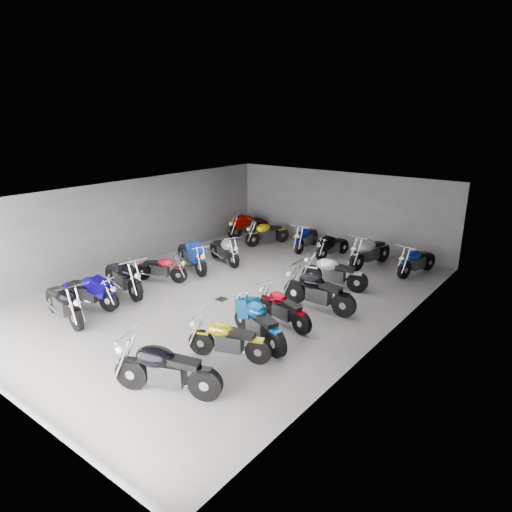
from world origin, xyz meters
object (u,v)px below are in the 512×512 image
object	(u,v)px
motorcycle_back_f	(417,261)
motorcycle_back_b	(267,233)
motorcycle_right_d	(283,308)
motorcycle_right_a	(166,370)
motorcycle_back_a	(248,225)
motorcycle_left_a	(64,303)
motorcycle_right_c	(258,322)
drain_grate	(221,299)
motorcycle_back_c	(306,238)
motorcycle_left_c	(123,277)
motorcycle_left_d	(161,268)
motorcycle_left_f	(224,250)
motorcycle_left_e	(192,255)
motorcycle_right_f	(334,273)
motorcycle_back_e	(370,252)
motorcycle_back_d	(332,246)
motorcycle_left_b	(89,291)
motorcycle_right_b	(228,340)
motorcycle_right_e	(318,292)

from	to	relation	value
motorcycle_back_f	motorcycle_back_b	bearing A→B (deg)	15.67
motorcycle_right_d	motorcycle_back_b	size ratio (longest dim) A/B	0.98
motorcycle_right_a	motorcycle_back_a	size ratio (longest dim) A/B	1.00
motorcycle_left_a	motorcycle_back_f	xyz separation A→B (m)	(6.33, 9.76, -0.05)
motorcycle_right_a	motorcycle_right_c	distance (m)	2.89
drain_grate	motorcycle_right_c	bearing A→B (deg)	-30.04
motorcycle_back_b	motorcycle_back_c	distance (m)	1.81
drain_grate	motorcycle_left_c	xyz separation A→B (m)	(-2.75, -1.56, 0.56)
motorcycle_left_d	motorcycle_back_a	world-z (taller)	motorcycle_back_a
motorcycle_left_f	motorcycle_left_e	bearing A→B (deg)	5.22
motorcycle_right_c	motorcycle_right_f	bearing A→B (deg)	24.92
motorcycle_back_e	motorcycle_back_d	bearing A→B (deg)	5.35
drain_grate	motorcycle_left_c	bearing A→B (deg)	-150.38
motorcycle_left_b	motorcycle_right_a	world-z (taller)	motorcycle_right_a
motorcycle_right_f	motorcycle_back_a	world-z (taller)	motorcycle_back_a
motorcycle_left_b	motorcycle_right_a	distance (m)	5.35
motorcycle_back_c	motorcycle_back_d	bearing A→B (deg)	160.88
drain_grate	motorcycle_right_c	world-z (taller)	motorcycle_right_c
motorcycle_left_c	motorcycle_back_c	distance (m)	8.01
motorcycle_left_f	motorcycle_right_b	xyz separation A→B (m)	(4.84, -5.31, -0.01)
motorcycle_back_e	motorcycle_left_c	bearing A→B (deg)	66.39
motorcycle_right_d	motorcycle_back_c	xyz separation A→B (m)	(-3.28, 6.49, 0.03)
motorcycle_back_b	motorcycle_right_d	bearing A→B (deg)	152.38
motorcycle_left_c	motorcycle_left_e	xyz separation A→B (m)	(0.07, 2.95, -0.00)
drain_grate	motorcycle_back_f	xyz separation A→B (m)	(3.95, 5.95, 0.50)
motorcycle_left_e	motorcycle_right_c	size ratio (longest dim) A/B	1.03
motorcycle_left_b	motorcycle_back_c	xyz separation A→B (m)	(1.89, 9.04, 0.01)
motorcycle_right_c	motorcycle_back_b	bearing A→B (deg)	56.01
motorcycle_back_a	motorcycle_right_d	bearing A→B (deg)	149.81
motorcycle_left_d	motorcycle_back_d	size ratio (longest dim) A/B	0.95
motorcycle_left_c	motorcycle_right_d	bearing A→B (deg)	114.69
motorcycle_right_f	motorcycle_back_e	bearing A→B (deg)	-11.35
motorcycle_right_e	motorcycle_left_d	bearing A→B (deg)	101.78
motorcycle_left_e	motorcycle_right_f	size ratio (longest dim) A/B	1.02
motorcycle_left_a	motorcycle_left_c	bearing A→B (deg)	-161.70
motorcycle_right_a	motorcycle_right_e	xyz separation A→B (m)	(0.29, 5.56, -0.00)
drain_grate	motorcycle_left_f	size ratio (longest dim) A/B	0.16
motorcycle_left_b	motorcycle_right_f	xyz separation A→B (m)	(4.94, 5.81, 0.03)
motorcycle_back_b	motorcycle_back_a	bearing A→B (deg)	3.68
motorcycle_back_b	motorcycle_right_f	bearing A→B (deg)	172.26
motorcycle_left_a	motorcycle_right_f	bearing A→B (deg)	154.48
motorcycle_left_a	motorcycle_left_c	world-z (taller)	motorcycle_left_c
motorcycle_back_a	motorcycle_back_e	world-z (taller)	motorcycle_back_e
motorcycle_left_e	motorcycle_back_a	xyz separation A→B (m)	(-1.33, 4.93, -0.03)
motorcycle_back_e	motorcycle_back_c	bearing A→B (deg)	2.81
motorcycle_back_c	motorcycle_left_c	bearing A→B (deg)	67.52
motorcycle_left_e	motorcycle_right_b	bearing A→B (deg)	74.58
motorcycle_right_a	motorcycle_back_f	world-z (taller)	motorcycle_right_a
motorcycle_back_c	motorcycle_back_d	xyz separation A→B (m)	(1.38, -0.26, -0.05)
motorcycle_right_b	motorcycle_right_f	bearing A→B (deg)	-18.33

